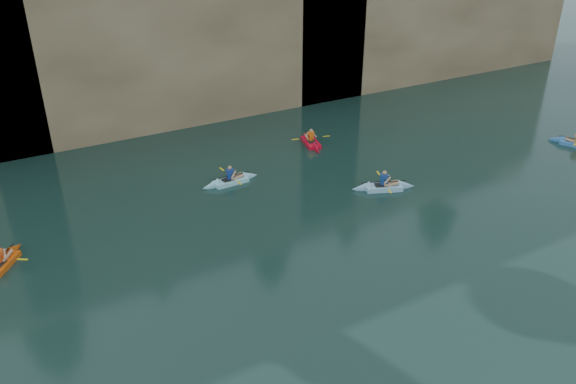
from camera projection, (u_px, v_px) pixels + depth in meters
ground at (415, 340)px, 17.48m from camera, size 160.00×160.00×0.00m
cliff at (123, 8)px, 37.88m from camera, size 70.00×16.00×12.00m
cliff_slab_center at (192, 28)px, 33.21m from camera, size 24.00×2.40×11.40m
cliff_slab_east at (440, 13)px, 42.56m from camera, size 26.00×2.40×9.84m
sea_cave_center at (102, 113)px, 31.86m from camera, size 3.50×1.00×3.20m
sea_cave_east at (311, 70)px, 37.87m from camera, size 5.00×1.00×4.50m
kayaker_orange at (0, 264)px, 20.96m from camera, size 2.29×2.81×1.13m
kayaker_ltblue_near at (383, 187)px, 26.75m from camera, size 3.11×2.23×1.21m
kayaker_red_far at (311, 142)px, 31.89m from camera, size 2.21×3.18×1.14m
kayaker_ltblue_mid at (230, 181)px, 27.36m from camera, size 3.02×2.27×1.14m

